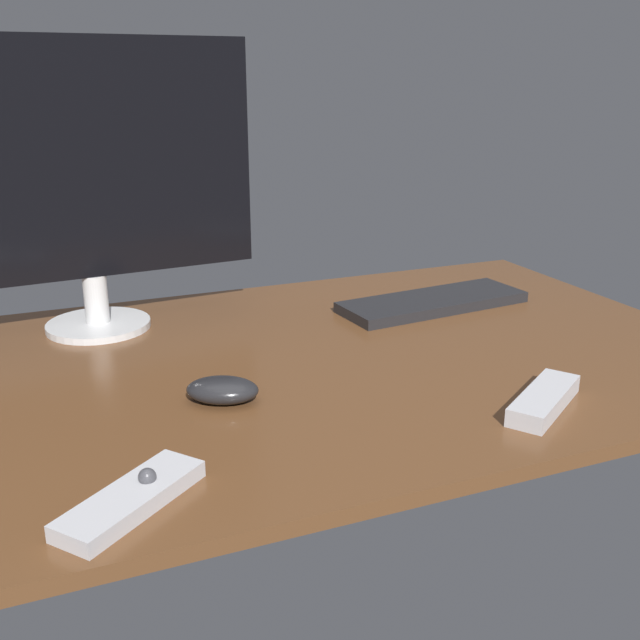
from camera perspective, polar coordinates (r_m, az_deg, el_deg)
name	(u,v)px	position (r cm, az deg, el deg)	size (l,w,h in cm)	color
desk	(295,365)	(119.44, -1.93, -3.44)	(140.00, 84.00, 2.00)	brown
monitor	(84,172)	(132.83, -17.52, 10.68)	(57.87, 18.04, 48.99)	silver
keyboard	(433,302)	(146.44, 8.57, 1.36)	(37.06, 12.44, 1.97)	black
computer_mouse	(222,390)	(104.37, -7.42, -5.29)	(10.02, 6.38, 3.51)	black
media_remote	(132,498)	(82.92, -14.09, -13.00)	(17.46, 15.46, 3.24)	#B7B7BC
tv_remote	(544,400)	(106.19, 16.65, -5.83)	(16.64, 4.94, 2.47)	#B7B7BC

